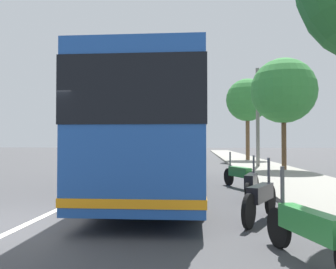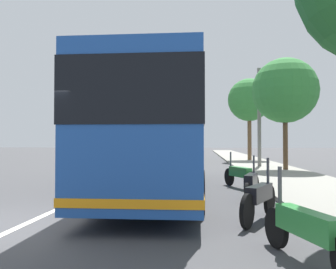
# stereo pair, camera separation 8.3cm
# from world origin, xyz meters

# --- Properties ---
(ground_plane) EXTENTS (220.00, 220.00, 0.00)m
(ground_plane) POSITION_xyz_m (0.00, 0.00, 0.00)
(ground_plane) COLOR #424244
(sidewalk_curb) EXTENTS (110.00, 3.60, 0.14)m
(sidewalk_curb) POSITION_xyz_m (10.00, -7.31, 0.07)
(sidewalk_curb) COLOR gray
(sidewalk_curb) RESTS_ON ground
(lane_divider_line) EXTENTS (110.00, 0.16, 0.01)m
(lane_divider_line) POSITION_xyz_m (10.00, 0.00, 0.00)
(lane_divider_line) COLOR silver
(lane_divider_line) RESTS_ON ground
(coach_bus) EXTENTS (12.20, 2.70, 3.44)m
(coach_bus) POSITION_xyz_m (4.97, -2.21, 2.00)
(coach_bus) COLOR #1E4C9E
(coach_bus) RESTS_ON ground
(motorcycle_by_tree) EXTENTS (2.19, 0.72, 1.26)m
(motorcycle_by_tree) POSITION_xyz_m (-2.05, -4.86, 0.47)
(motorcycle_by_tree) COLOR black
(motorcycle_by_tree) RESTS_ON ground
(motorcycle_angled) EXTENTS (2.00, 1.02, 1.28)m
(motorcycle_angled) POSITION_xyz_m (0.59, -4.67, 0.48)
(motorcycle_angled) COLOR black
(motorcycle_angled) RESTS_ON ground
(motorcycle_mid_row) EXTENTS (2.13, 0.64, 1.23)m
(motorcycle_mid_row) POSITION_xyz_m (3.39, -4.88, 0.46)
(motorcycle_mid_row) COLOR black
(motorcycle_mid_row) RESTS_ON ground
(motorcycle_far_end) EXTENTS (2.16, 0.98, 1.28)m
(motorcycle_far_end) POSITION_xyz_m (5.87, -4.83, 0.48)
(motorcycle_far_end) COLOR black
(motorcycle_far_end) RESTS_ON ground
(car_oncoming) EXTENTS (4.41, 2.07, 1.47)m
(car_oncoming) POSITION_xyz_m (24.40, -1.75, 0.69)
(car_oncoming) COLOR #2D7238
(car_oncoming) RESTS_ON ground
(car_ahead_same_lane) EXTENTS (4.33, 1.96, 1.42)m
(car_ahead_same_lane) POSITION_xyz_m (30.27, 1.97, 0.67)
(car_ahead_same_lane) COLOR gray
(car_ahead_same_lane) RESTS_ON ground
(car_side_street) EXTENTS (4.56, 2.07, 1.48)m
(car_side_street) POSITION_xyz_m (35.21, 1.76, 0.71)
(car_side_street) COLOR black
(car_side_street) RESTS_ON ground
(roadside_tree_mid_block) EXTENTS (3.62, 3.62, 6.33)m
(roadside_tree_mid_block) POSITION_xyz_m (13.21, -8.09, 4.51)
(roadside_tree_mid_block) COLOR brown
(roadside_tree_mid_block) RESTS_ON ground
(roadside_tree_far_block) EXTENTS (3.69, 3.69, 7.19)m
(roadside_tree_far_block) POSITION_xyz_m (24.16, -7.56, 5.31)
(roadside_tree_far_block) COLOR brown
(roadside_tree_far_block) RESTS_ON ground
(utility_pole) EXTENTS (0.23, 0.23, 6.39)m
(utility_pole) POSITION_xyz_m (15.98, -7.11, 3.19)
(utility_pole) COLOR slate
(utility_pole) RESTS_ON ground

